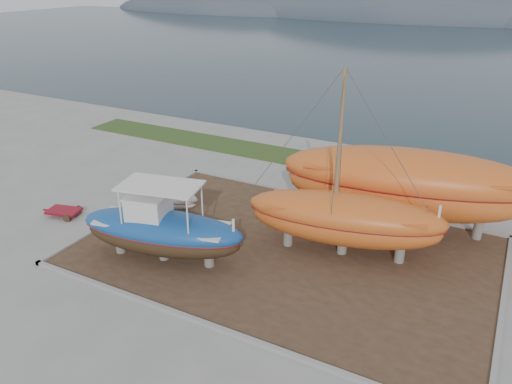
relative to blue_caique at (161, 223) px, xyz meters
The scene contains 11 objects.
ground 4.92m from the blue_caique, 10.34° to the right, with size 140.00×140.00×0.00m, color gray.
dirt_patch 5.79m from the blue_caique, 35.39° to the left, with size 18.00×12.00×0.06m, color #422D1E.
curb_frame 5.77m from the blue_caique, 35.39° to the left, with size 18.60×12.60×0.15m, color gray, non-canonical shape.
grass_strip 15.46m from the blue_caique, 73.03° to the left, with size 44.00×3.00×0.08m, color #284219.
sea 69.35m from the blue_caique, 86.29° to the left, with size 260.00×100.00×0.04m, color #1D313A, non-canonical shape.
mountain_ridge 124.28m from the blue_caique, 87.93° to the left, with size 200.00×36.00×20.00m, color #333D49, non-canonical shape.
blue_caique is the anchor object (origin of this frame).
white_dinghy 5.12m from the blue_caique, 127.21° to the left, with size 4.03×1.51×1.21m, color silver, non-canonical shape.
orange_sailboat 8.35m from the blue_caique, 31.54° to the left, with size 8.72×2.57×8.32m, color #C7581E, non-canonical shape.
orange_bare_hull 11.68m from the blue_caique, 42.20° to the left, with size 12.11×3.63×3.97m, color #C7581E, non-canonical shape.
red_trailer 7.56m from the blue_caique, behind, with size 2.47×1.23×0.35m, color maroon, non-canonical shape.
Camera 1 is at (8.09, -14.09, 11.89)m, focal length 35.00 mm.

